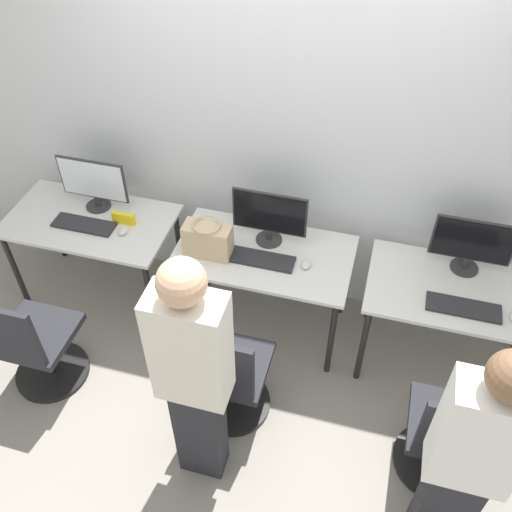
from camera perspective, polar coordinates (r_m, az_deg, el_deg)
name	(u,v)px	position (r m, az deg, el deg)	size (l,w,h in m)	color
ground_plane	(251,359)	(3.97, -0.50, -10.25)	(20.00, 20.00, 0.00)	gray
wall_back	(284,123)	(3.57, 2.80, 13.17)	(12.00, 0.05, 2.80)	silver
desk_left	(91,229)	(4.09, -16.14, 2.64)	(1.13, 0.64, 0.71)	silver
monitor_left	(93,183)	(4.02, -15.97, 7.06)	(0.48, 0.17, 0.38)	#2D2D2D
keyboard_left	(84,225)	(3.99, -16.83, 3.03)	(0.42, 0.14, 0.02)	#262628
mouse_left	(123,231)	(3.87, -13.14, 2.46)	(0.06, 0.09, 0.03)	silver
office_chair_left	(35,347)	(3.84, -21.22, -8.45)	(0.48, 0.48, 0.88)	black
desk_center	(264,262)	(3.69, 0.79, -0.60)	(1.13, 0.64, 0.71)	silver
monitor_center	(269,216)	(3.59, 1.35, 4.01)	(0.48, 0.17, 0.38)	#2D2D2D
keyboard_center	(261,259)	(3.58, 0.51, -0.32)	(0.42, 0.14, 0.02)	#262628
mouse_center	(306,264)	(3.55, 5.03, -0.82)	(0.06, 0.09, 0.03)	silver
office_chair_center	(229,378)	(3.46, -2.75, -12.12)	(0.48, 0.48, 0.88)	black
person_center	(193,374)	(2.82, -6.27, -11.61)	(0.36, 0.22, 1.65)	#232328
desk_right	(460,300)	(3.68, 19.72, -4.15)	(1.13, 0.64, 0.71)	silver
monitor_right	(472,244)	(3.63, 20.83, 1.13)	(0.48, 0.17, 0.38)	#2D2D2D
keyboard_right	(463,308)	(3.51, 20.04, -4.87)	(0.42, 0.14, 0.02)	#262628
office_chair_right	(447,440)	(3.41, 18.53, -17.07)	(0.48, 0.48, 0.88)	black
person_right	(470,458)	(2.80, 20.58, -18.38)	(0.36, 0.21, 1.58)	#232328
handbag	(208,240)	(3.57, -4.86, 1.64)	(0.30, 0.18, 0.25)	tan
placard_left	(124,218)	(3.93, -13.10, 3.68)	(0.16, 0.03, 0.08)	yellow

